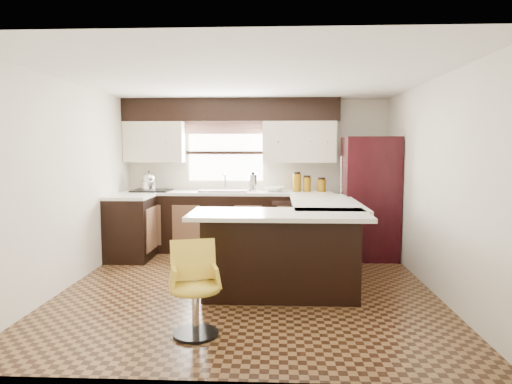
{
  "coord_description": "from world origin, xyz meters",
  "views": [
    {
      "loc": [
        0.34,
        -5.22,
        1.62
      ],
      "look_at": [
        0.07,
        0.45,
        1.08
      ],
      "focal_mm": 32.0,
      "sensor_mm": 36.0,
      "label": 1
    }
  ],
  "objects_px": {
    "peninsula_long": "(320,239)",
    "peninsula_return": "(280,256)",
    "refrigerator": "(369,198)",
    "bar_chair": "(195,290)"
  },
  "relations": [
    {
      "from": "peninsula_long",
      "to": "peninsula_return",
      "type": "height_order",
      "value": "same"
    },
    {
      "from": "peninsula_return",
      "to": "refrigerator",
      "type": "distance_m",
      "value": 2.34
    },
    {
      "from": "peninsula_long",
      "to": "refrigerator",
      "type": "bearing_deg",
      "value": 48.48
    },
    {
      "from": "peninsula_return",
      "to": "refrigerator",
      "type": "xyz_separation_m",
      "value": [
        1.32,
        1.88,
        0.44
      ]
    },
    {
      "from": "refrigerator",
      "to": "peninsula_return",
      "type": "bearing_deg",
      "value": -125.18
    },
    {
      "from": "peninsula_return",
      "to": "peninsula_long",
      "type": "bearing_deg",
      "value": 61.7
    },
    {
      "from": "peninsula_long",
      "to": "refrigerator",
      "type": "distance_m",
      "value": 1.28
    },
    {
      "from": "peninsula_long",
      "to": "bar_chair",
      "type": "distance_m",
      "value": 2.41
    },
    {
      "from": "refrigerator",
      "to": "peninsula_long",
      "type": "bearing_deg",
      "value": -131.52
    },
    {
      "from": "peninsula_long",
      "to": "bar_chair",
      "type": "xyz_separation_m",
      "value": [
        -1.26,
        -2.05,
        -0.04
      ]
    }
  ]
}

